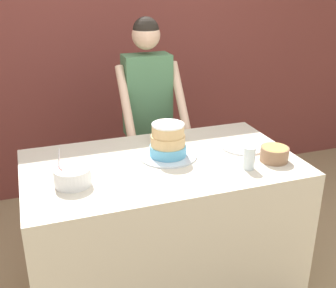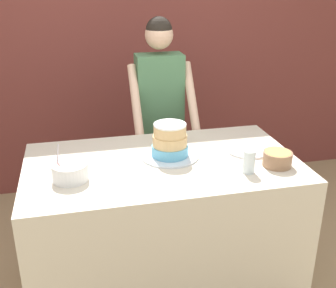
% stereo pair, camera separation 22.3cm
% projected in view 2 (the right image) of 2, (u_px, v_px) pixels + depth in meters
% --- Properties ---
extents(wall_back, '(10.00, 0.05, 2.60)m').
position_uv_depth(wall_back, '(123.00, 42.00, 3.54)').
color(wall_back, brown).
rests_on(wall_back, ground_plane).
extents(counter, '(1.49, 0.86, 0.89)m').
position_uv_depth(counter, '(163.00, 229.00, 2.48)').
color(counter, beige).
rests_on(counter, ground_plane).
extents(person_baker, '(0.44, 0.43, 1.58)m').
position_uv_depth(person_baker, '(160.00, 105.00, 2.97)').
color(person_baker, '#2D2D38').
rests_on(person_baker, ground_plane).
extents(cake, '(0.32, 0.32, 0.20)m').
position_uv_depth(cake, '(170.00, 143.00, 2.34)').
color(cake, silver).
rests_on(cake, counter).
extents(frosting_bowl_yellow, '(0.15, 0.15, 0.08)m').
position_uv_depth(frosting_bowl_yellow, '(277.00, 158.00, 2.24)').
color(frosting_bowl_yellow, '#936B4C').
rests_on(frosting_bowl_yellow, counter).
extents(frosting_bowl_pink, '(0.18, 0.18, 0.18)m').
position_uv_depth(frosting_bowl_pink, '(70.00, 171.00, 2.09)').
color(frosting_bowl_pink, white).
rests_on(frosting_bowl_pink, counter).
extents(drinking_glass, '(0.06, 0.06, 0.12)m').
position_uv_depth(drinking_glass, '(249.00, 162.00, 2.16)').
color(drinking_glass, silver).
rests_on(drinking_glass, counter).
extents(ceramic_plate, '(0.26, 0.26, 0.01)m').
position_uv_depth(ceramic_plate, '(248.00, 150.00, 2.45)').
color(ceramic_plate, silver).
rests_on(ceramic_plate, counter).
extents(stoneware_jar, '(0.12, 0.12, 0.13)m').
position_uv_depth(stoneware_jar, '(170.00, 131.00, 2.57)').
color(stoneware_jar, brown).
rests_on(stoneware_jar, counter).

